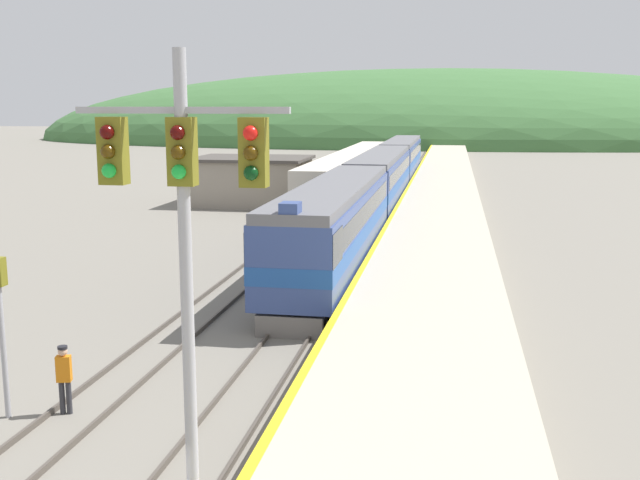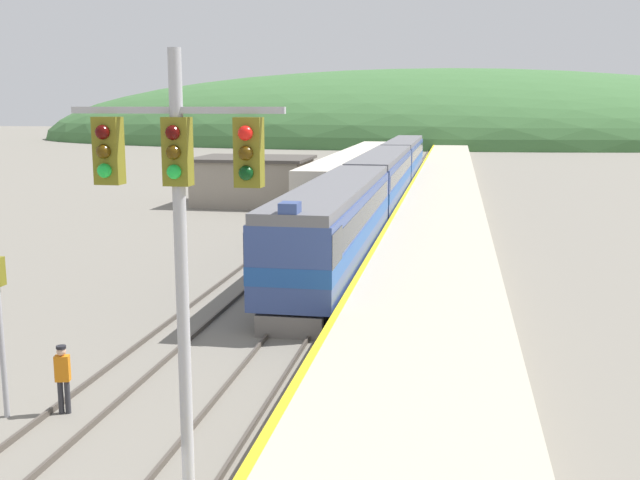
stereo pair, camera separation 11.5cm
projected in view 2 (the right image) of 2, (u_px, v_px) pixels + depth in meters
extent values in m
cube|color=#4C443D|center=(396.00, 179.00, 79.04)|extent=(0.08, 180.00, 0.16)
cube|color=#4C443D|center=(410.00, 179.00, 78.79)|extent=(0.08, 180.00, 0.16)
cube|color=#4C443D|center=(359.00, 178.00, 79.72)|extent=(0.08, 180.00, 0.16)
cube|color=#4C443D|center=(373.00, 179.00, 79.47)|extent=(0.08, 180.00, 0.16)
cube|color=#B2A893|center=(442.00, 199.00, 58.68)|extent=(5.75, 140.00, 1.11)
cube|color=yellow|center=(407.00, 191.00, 59.06)|extent=(0.24, 140.00, 0.01)
ellipsoid|color=#3D6B38|center=(431.00, 141.00, 166.58)|extent=(181.34, 81.60, 31.30)
cube|color=gray|center=(254.00, 182.00, 59.41)|extent=(8.49, 6.61, 3.51)
cube|color=#47423D|center=(253.00, 158.00, 59.07)|extent=(8.99, 7.11, 0.24)
cube|color=black|center=(336.00, 264.00, 35.18)|extent=(2.45, 19.45, 0.85)
cube|color=#334784|center=(336.00, 224.00, 34.84)|extent=(2.99, 20.69, 3.00)
cube|color=#1E4C99|center=(336.00, 229.00, 34.88)|extent=(3.02, 20.71, 0.66)
cube|color=black|center=(336.00, 210.00, 34.72)|extent=(3.01, 19.45, 0.90)
cube|color=slate|center=(336.00, 187.00, 34.54)|extent=(2.81, 20.69, 0.40)
cube|color=black|center=(294.00, 246.00, 25.80)|extent=(3.03, 2.20, 1.20)
cube|color=#334784|center=(290.00, 208.00, 24.89)|extent=(0.64, 0.80, 0.36)
cube|color=slate|center=(289.00, 327.00, 25.37)|extent=(2.33, 0.40, 0.77)
cube|color=black|center=(382.00, 203.00, 56.81)|extent=(2.45, 20.84, 0.85)
cube|color=#334784|center=(382.00, 178.00, 56.46)|extent=(2.99, 22.17, 3.00)
cube|color=#1E4C99|center=(382.00, 181.00, 56.51)|extent=(3.02, 22.19, 0.66)
cube|color=black|center=(383.00, 170.00, 56.35)|extent=(3.01, 20.84, 0.90)
cube|color=slate|center=(383.00, 156.00, 56.16)|extent=(2.81, 22.17, 0.40)
cube|color=black|center=(403.00, 176.00, 79.15)|extent=(2.45, 20.84, 0.85)
cube|color=#334784|center=(404.00, 157.00, 78.81)|extent=(2.99, 22.17, 3.00)
cube|color=#1E4C99|center=(404.00, 160.00, 78.85)|extent=(3.02, 22.19, 0.66)
cube|color=black|center=(404.00, 151.00, 78.69)|extent=(3.01, 20.84, 0.90)
cube|color=slate|center=(404.00, 141.00, 78.51)|extent=(2.81, 22.17, 0.40)
cube|color=black|center=(353.00, 186.00, 69.31)|extent=(2.46, 39.59, 0.80)
cube|color=beige|center=(353.00, 167.00, 69.00)|extent=(2.90, 41.24, 2.73)
cylinder|color=#9E9EA3|center=(184.00, 332.00, 11.64)|extent=(0.20, 0.20, 8.62)
cube|color=#9E9EA3|center=(176.00, 110.00, 11.03)|extent=(3.30, 0.10, 0.10)
cube|color=#6B6619|center=(109.00, 151.00, 11.33)|extent=(0.40, 0.28, 1.02)
sphere|color=#3C0504|center=(102.00, 132.00, 11.11)|extent=(0.22, 0.22, 0.22)
sphere|color=#412C05|center=(103.00, 151.00, 11.16)|extent=(0.22, 0.22, 0.22)
sphere|color=green|center=(104.00, 171.00, 11.22)|extent=(0.22, 0.22, 0.22)
cube|color=#6B6619|center=(178.00, 152.00, 11.14)|extent=(0.40, 0.28, 1.02)
sphere|color=#3C0504|center=(173.00, 133.00, 10.92)|extent=(0.22, 0.22, 0.22)
sphere|color=#412C05|center=(173.00, 152.00, 10.97)|extent=(0.22, 0.22, 0.22)
sphere|color=green|center=(174.00, 172.00, 11.02)|extent=(0.22, 0.22, 0.22)
cube|color=#6B6619|center=(249.00, 152.00, 10.95)|extent=(0.40, 0.28, 1.02)
sphere|color=red|center=(245.00, 133.00, 10.73)|extent=(0.22, 0.22, 0.22)
sphere|color=#412C05|center=(246.00, 153.00, 10.78)|extent=(0.22, 0.22, 0.22)
sphere|color=black|center=(246.00, 173.00, 10.83)|extent=(0.22, 0.22, 0.22)
cylinder|color=#9E9EA3|center=(1.00, 337.00, 18.61)|extent=(0.14, 0.14, 4.19)
cylinder|color=#2D2D33|center=(61.00, 397.00, 19.11)|extent=(0.14, 0.14, 0.87)
cylinder|color=#2D2D33|center=(68.00, 397.00, 19.12)|extent=(0.14, 0.14, 0.87)
cube|color=orange|center=(62.00, 368.00, 18.98)|extent=(0.40, 0.30, 0.67)
sphere|color=tan|center=(61.00, 351.00, 18.90)|extent=(0.24, 0.24, 0.24)
cylinder|color=black|center=(61.00, 347.00, 18.88)|extent=(0.25, 0.25, 0.07)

